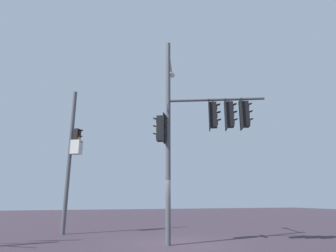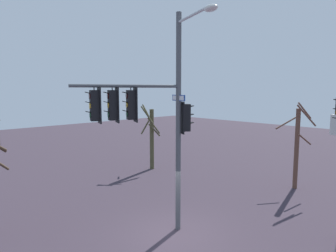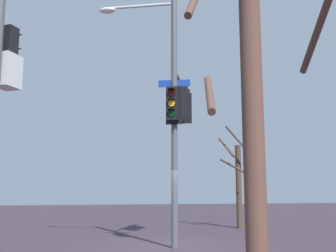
{
  "view_description": "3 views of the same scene",
  "coord_description": "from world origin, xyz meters",
  "views": [
    {
      "loc": [
        11.37,
        -3.94,
        1.75
      ],
      "look_at": [
        0.1,
        -0.43,
        4.83
      ],
      "focal_mm": 29.95,
      "sensor_mm": 36.0,
      "label": 1
    },
    {
      "loc": [
        -8.05,
        8.08,
        5.79
      ],
      "look_at": [
        0.64,
        -0.29,
        4.33
      ],
      "focal_mm": 31.8,
      "sensor_mm": 36.0,
      "label": 2
    },
    {
      "loc": [
        -3.0,
        -13.64,
        1.86
      ],
      "look_at": [
        -0.03,
        -0.61,
        3.97
      ],
      "focal_mm": 43.45,
      "sensor_mm": 36.0,
      "label": 3
    }
  ],
  "objects": [
    {
      "name": "ground_plane",
      "position": [
        0.0,
        0.0,
        0.0
      ],
      "size": [
        80.0,
        80.0,
        0.0
      ],
      "primitive_type": "plane",
      "color": "#372D37"
    },
    {
      "name": "secondary_pole_assembly",
      "position": [
        -4.67,
        -4.41,
        4.24
      ],
      "size": [
        0.63,
        0.77,
        7.76
      ],
      "rotation": [
        0.0,
        0.0,
        1.04
      ],
      "color": "#4C4F54",
      "rests_on": "ground"
    },
    {
      "name": "main_signal_pole_assembly",
      "position": [
        0.53,
        0.62,
        5.1
      ],
      "size": [
        4.22,
        4.51,
        8.78
      ],
      "rotation": [
        0.0,
        0.0,
        1.19
      ],
      "color": "#4C4F54",
      "rests_on": "ground"
    }
  ]
}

